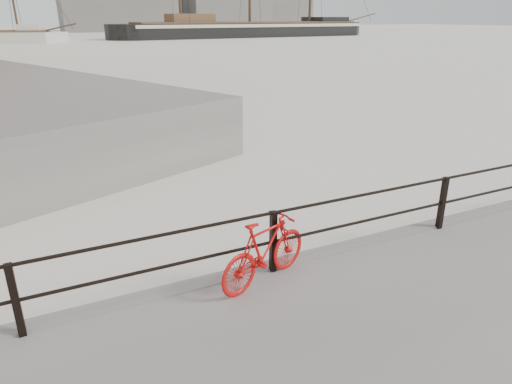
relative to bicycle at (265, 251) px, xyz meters
name	(u,v)px	position (x,y,z in m)	size (l,w,h in m)	color
ground	(430,241)	(3.75, 0.36, -0.86)	(400.00, 400.00, 0.00)	white
guardrail	(442,203)	(3.75, 0.21, -0.01)	(28.00, 0.10, 1.00)	black
bicycle	(265,251)	(0.00, 0.00, 0.00)	(1.70, 0.25, 1.03)	red
barque_black	(250,37)	(40.58, 86.65, -0.86)	(66.47, 21.75, 37.16)	black
industrial_east	(278,8)	(81.75, 150.36, 6.14)	(20.00, 16.00, 14.00)	gray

